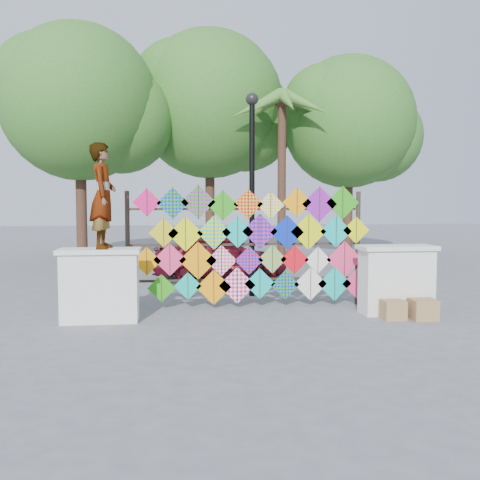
{
  "coord_description": "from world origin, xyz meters",
  "views": [
    {
      "loc": [
        -1.43,
        -9.65,
        2.07
      ],
      "look_at": [
        -0.14,
        0.6,
        1.35
      ],
      "focal_mm": 40.0,
      "sensor_mm": 36.0,
      "label": 1
    }
  ],
  "objects_px": {
    "sedan": "(220,256)",
    "lamppost": "(252,174)",
    "vendor_woman": "(103,196)",
    "kite_rack": "(254,246)"
  },
  "relations": [
    {
      "from": "vendor_woman",
      "to": "sedan",
      "type": "relative_size",
      "value": 0.5
    },
    {
      "from": "kite_rack",
      "to": "lamppost",
      "type": "relative_size",
      "value": 1.12
    },
    {
      "from": "sedan",
      "to": "lamppost",
      "type": "relative_size",
      "value": 0.81
    },
    {
      "from": "vendor_woman",
      "to": "lamppost",
      "type": "xyz_separation_m",
      "value": [
        2.92,
        2.2,
        0.5
      ]
    },
    {
      "from": "sedan",
      "to": "lamppost",
      "type": "xyz_separation_m",
      "value": [
        0.46,
        -2.82,
        2.07
      ]
    },
    {
      "from": "kite_rack",
      "to": "sedan",
      "type": "bearing_deg",
      "value": 94.39
    },
    {
      "from": "vendor_woman",
      "to": "sedan",
      "type": "height_order",
      "value": "vendor_woman"
    },
    {
      "from": "vendor_woman",
      "to": "sedan",
      "type": "distance_m",
      "value": 5.81
    },
    {
      "from": "kite_rack",
      "to": "vendor_woman",
      "type": "bearing_deg",
      "value": -161.6
    },
    {
      "from": "kite_rack",
      "to": "sedan",
      "type": "relative_size",
      "value": 1.38
    }
  ]
}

